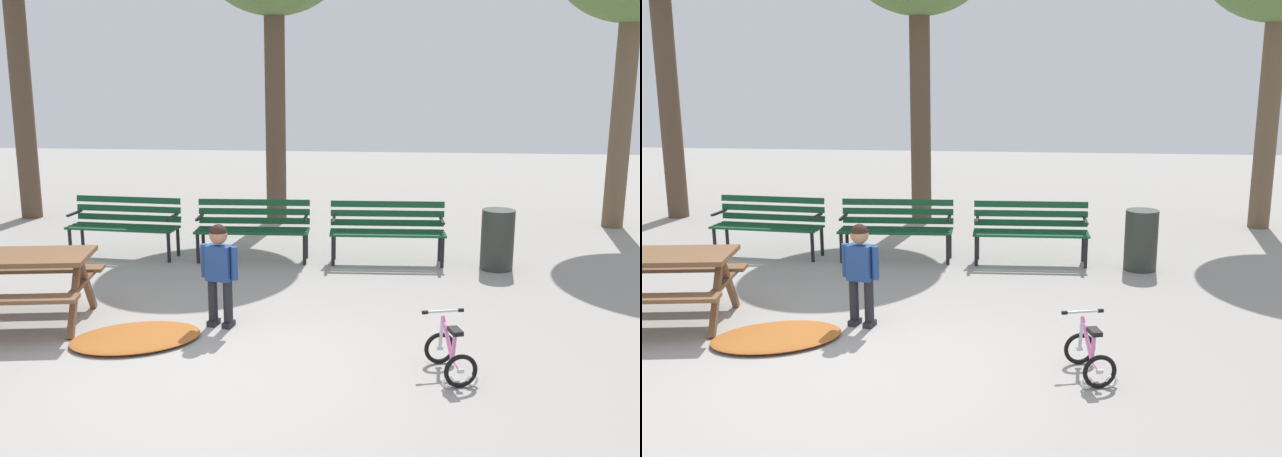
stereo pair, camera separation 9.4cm
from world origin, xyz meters
The scene contains 9 objects.
ground centered at (0.00, 0.00, 0.00)m, with size 36.00×36.00×0.00m, color gray.
picnic_table centered at (-2.40, 0.98, 0.59)m, with size 2.00×1.62×0.79m.
park_bench_far_left centered at (-2.19, 3.92, 0.51)m, with size 1.63×0.57×0.85m.
park_bench_left centered at (-0.30, 3.89, 0.51)m, with size 1.62×0.53×0.85m.
park_bench_right centered at (1.60, 3.93, 0.51)m, with size 1.62×0.52×0.85m.
child_standing centered at (-0.12, 1.15, 0.65)m, with size 0.41×0.22×1.10m.
kids_bicycle centered at (2.19, 0.13, 0.20)m, with size 0.49×0.62×0.54m.
leaf_pile centered at (-0.87, 0.66, 0.04)m, with size 1.28×0.90×0.07m, color #9E5623.
trash_bin centered at (3.09, 3.72, 0.41)m, with size 0.44×0.44×0.82m, color #2D332D.
Camera 2 is at (1.72, -5.82, 2.64)m, focal length 39.86 mm.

